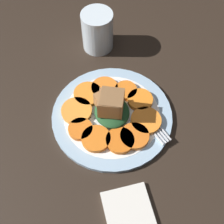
# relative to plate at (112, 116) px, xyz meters

# --- Properties ---
(table_slab) EXTENTS (1.20, 1.20, 0.02)m
(table_slab) POSITION_rel_plate_xyz_m (0.00, 0.00, -0.02)
(table_slab) COLOR black
(table_slab) RESTS_ON ground
(plate) EXTENTS (0.27, 0.27, 0.01)m
(plate) POSITION_rel_plate_xyz_m (0.00, 0.00, 0.00)
(plate) COLOR #99B7D1
(plate) RESTS_ON table_slab
(carrot_slice_0) EXTENTS (0.07, 0.07, 0.01)m
(carrot_slice_0) POSITION_rel_plate_xyz_m (-0.04, -0.07, 0.01)
(carrot_slice_0) COLOR orange
(carrot_slice_0) RESTS_ON plate
(carrot_slice_1) EXTENTS (0.06, 0.06, 0.01)m
(carrot_slice_1) POSITION_rel_plate_xyz_m (0.02, -0.07, 0.01)
(carrot_slice_1) COLOR orange
(carrot_slice_1) RESTS_ON plate
(carrot_slice_2) EXTENTS (0.05, 0.05, 0.01)m
(carrot_slice_2) POSITION_rel_plate_xyz_m (0.05, -0.05, 0.01)
(carrot_slice_2) COLOR orange
(carrot_slice_2) RESTS_ON plate
(carrot_slice_3) EXTENTS (0.06, 0.06, 0.01)m
(carrot_slice_3) POSITION_rel_plate_xyz_m (0.07, -0.00, 0.01)
(carrot_slice_3) COLOR orange
(carrot_slice_3) RESTS_ON plate
(carrot_slice_4) EXTENTS (0.06, 0.06, 0.01)m
(carrot_slice_4) POSITION_rel_plate_xyz_m (0.06, 0.04, 0.01)
(carrot_slice_4) COLOR orange
(carrot_slice_4) RESTS_ON plate
(carrot_slice_5) EXTENTS (0.07, 0.07, 0.01)m
(carrot_slice_5) POSITION_rel_plate_xyz_m (0.02, 0.07, 0.01)
(carrot_slice_5) COLOR orange
(carrot_slice_5) RESTS_ON plate
(carrot_slice_6) EXTENTS (0.05, 0.05, 0.01)m
(carrot_slice_6) POSITION_rel_plate_xyz_m (-0.02, 0.08, 0.01)
(carrot_slice_6) COLOR orange
(carrot_slice_6) RESTS_ON plate
(carrot_slice_7) EXTENTS (0.06, 0.06, 0.01)m
(carrot_slice_7) POSITION_rel_plate_xyz_m (-0.05, 0.05, 0.01)
(carrot_slice_7) COLOR orange
(carrot_slice_7) RESTS_ON plate
(carrot_slice_8) EXTENTS (0.06, 0.06, 0.01)m
(carrot_slice_8) POSITION_rel_plate_xyz_m (-0.07, 0.00, 0.01)
(carrot_slice_8) COLOR orange
(carrot_slice_8) RESTS_ON plate
(carrot_slice_9) EXTENTS (0.06, 0.06, 0.01)m
(carrot_slice_9) POSITION_rel_plate_xyz_m (-0.07, -0.03, 0.01)
(carrot_slice_9) COLOR orange
(carrot_slice_9) RESTS_ON plate
(center_pile) EXTENTS (0.09, 0.08, 0.07)m
(center_pile) POSITION_rel_plate_xyz_m (0.00, 0.00, 0.04)
(center_pile) COLOR #1E4723
(center_pile) RESTS_ON plate
(fork) EXTENTS (0.19, 0.08, 0.00)m
(fork) POSITION_rel_plate_xyz_m (-0.01, -0.07, 0.01)
(fork) COLOR silver
(fork) RESTS_ON plate
(water_glass) EXTENTS (0.08, 0.08, 0.10)m
(water_glass) POSITION_rel_plate_xyz_m (0.22, -0.02, 0.05)
(water_glass) COLOR silver
(water_glass) RESTS_ON table_slab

